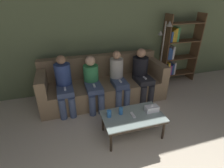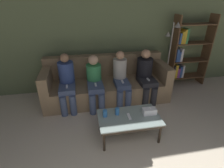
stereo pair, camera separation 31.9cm
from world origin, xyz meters
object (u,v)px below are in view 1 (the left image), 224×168
cup_near_left (121,111)px  tissue_box (152,109)px  couch (103,84)px  seated_person_mid_right (118,77)px  standing_lamp (163,48)px  seated_person_mid_left (93,81)px  bookshelf (176,52)px  cup_near_right (109,114)px  seated_person_right_end (142,73)px  coffee_table (133,118)px  seated_person_left_end (64,83)px  game_remote (133,115)px

cup_near_left → tissue_box: tissue_box is taller
couch → seated_person_mid_right: 0.45m
standing_lamp → seated_person_mid_left: (-1.82, -0.41, -0.42)m
couch → standing_lamp: size_ratio=1.66×
bookshelf → seated_person_mid_right: bearing=-162.8°
seated_person_mid_right → seated_person_mid_left: bearing=-178.7°
seated_person_mid_left → couch: bearing=42.3°
cup_near_left → cup_near_right: cup_near_left is taller
seated_person_right_end → cup_near_left: bearing=-129.9°
coffee_table → bookshelf: bookshelf is taller
seated_person_left_end → seated_person_mid_left: (0.56, -0.02, -0.03)m
game_remote → seated_person_mid_right: (0.12, 1.09, 0.18)m
seated_person_mid_left → cup_near_left: bearing=-74.8°
game_remote → bookshelf: (1.87, 1.64, 0.43)m
couch → cup_near_left: (-0.01, -1.24, 0.12)m
cup_near_right → seated_person_mid_left: seated_person_mid_left is taller
seated_person_mid_right → bookshelf: bearing=17.2°
tissue_box → seated_person_right_end: 1.16m
bookshelf → seated_person_right_end: bookshelf is taller
couch → coffee_table: 1.35m
game_remote → seated_person_mid_left: seated_person_mid_left is taller
seated_person_mid_left → game_remote: bearing=-67.9°
coffee_table → couch: bearing=96.8°
couch → cup_near_left: bearing=-90.6°
game_remote → seated_person_left_end: bearing=132.0°
bookshelf → standing_lamp: (-0.48, -0.14, 0.16)m
coffee_table → bookshelf: (1.87, 1.64, 0.48)m
standing_lamp → seated_person_mid_right: bearing=-162.4°
game_remote → seated_person_left_end: 1.50m
seated_person_mid_right → game_remote: bearing=-96.2°
seated_person_right_end → game_remote: bearing=-121.2°
game_remote → cup_near_right: bearing=167.3°
seated_person_left_end → seated_person_mid_left: 0.56m
coffee_table → cup_near_left: bearing=149.8°
cup_near_left → cup_near_right: 0.20m
cup_near_left → game_remote: 0.21m
couch → seated_person_left_end: bearing=-164.6°
game_remote → seated_person_mid_right: size_ratio=0.13×
bookshelf → seated_person_right_end: bearing=-156.4°
couch → cup_near_right: bearing=-99.8°
coffee_table → cup_near_right: 0.40m
standing_lamp → game_remote: bearing=-132.8°
tissue_box → seated_person_left_end: size_ratio=0.20×
cup_near_right → tissue_box: size_ratio=0.53×
cup_near_left → seated_person_right_end: size_ratio=0.11×
seated_person_left_end → cup_near_right: bearing=-58.7°
couch → seated_person_mid_right: (0.28, -0.24, 0.25)m
cup_near_right → game_remote: 0.39m
bookshelf → standing_lamp: 0.53m
tissue_box → standing_lamp: (1.04, 1.48, 0.55)m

